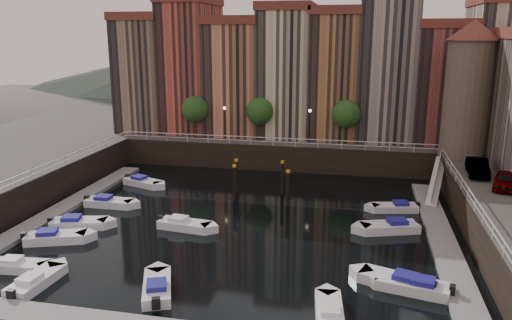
% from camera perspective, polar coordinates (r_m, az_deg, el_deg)
% --- Properties ---
extents(ground, '(200.00, 200.00, 0.00)m').
position_cam_1_polar(ground, '(42.78, -1.89, -6.89)').
color(ground, black).
rests_on(ground, ground).
extents(quay_far, '(80.00, 20.00, 3.00)m').
position_cam_1_polar(quay_far, '(66.90, 3.45, 2.18)').
color(quay_far, black).
rests_on(quay_far, ground).
extents(dock_left, '(2.00, 28.00, 0.35)m').
position_cam_1_polar(dock_left, '(48.21, -21.32, -5.21)').
color(dock_left, gray).
rests_on(dock_left, ground).
extents(dock_right, '(2.00, 28.00, 0.35)m').
position_cam_1_polar(dock_right, '(41.19, 20.44, -8.42)').
color(dock_right, gray).
rests_on(dock_right, ground).
extents(mountains, '(145.00, 100.00, 18.00)m').
position_cam_1_polar(mountains, '(149.13, 9.13, 11.14)').
color(mountains, '#2D382D').
rests_on(mountains, ground).
extents(far_terrace, '(48.70, 10.30, 17.50)m').
position_cam_1_polar(far_terrace, '(62.71, 6.26, 10.05)').
color(far_terrace, '#8A6F58').
rests_on(far_terrace, quay_far).
extents(corner_tower, '(5.20, 5.20, 13.80)m').
position_cam_1_polar(corner_tower, '(54.46, 23.10, 7.60)').
color(corner_tower, '#6B5B4C').
rests_on(corner_tower, quay_right).
extents(promenade_trees, '(21.20, 3.20, 5.20)m').
position_cam_1_polar(promenade_trees, '(58.65, 1.07, 5.55)').
color(promenade_trees, black).
rests_on(promenade_trees, quay_far).
extents(street_lamps, '(10.36, 0.36, 4.18)m').
position_cam_1_polar(street_lamps, '(57.72, 1.20, 4.72)').
color(street_lamps, black).
rests_on(street_lamps, quay_far).
extents(railings, '(36.08, 34.04, 0.52)m').
position_cam_1_polar(railings, '(46.15, -0.48, -0.36)').
color(railings, white).
rests_on(railings, ground).
extents(gangway, '(2.78, 8.32, 3.73)m').
position_cam_1_polar(gangway, '(51.09, 19.93, -1.97)').
color(gangway, white).
rests_on(gangway, ground).
extents(mooring_pilings, '(5.97, 3.62, 3.78)m').
position_cam_1_polar(mooring_pilings, '(47.77, 0.45, -2.52)').
color(mooring_pilings, black).
rests_on(mooring_pilings, ground).
extents(boat_left_0, '(4.21, 1.89, 0.95)m').
position_cam_1_polar(boat_left_0, '(37.69, -25.55, -10.84)').
color(boat_left_0, white).
rests_on(boat_left_0, ground).
extents(boat_left_1, '(4.79, 3.13, 1.08)m').
position_cam_1_polar(boat_left_1, '(41.36, -22.04, -8.20)').
color(boat_left_1, white).
rests_on(boat_left_1, ground).
extents(boat_left_2, '(4.82, 2.71, 1.08)m').
position_cam_1_polar(boat_left_2, '(43.65, -19.69, -6.80)').
color(boat_left_2, white).
rests_on(boat_left_2, ground).
extents(boat_left_3, '(4.65, 1.74, 1.07)m').
position_cam_1_polar(boat_left_3, '(47.98, -16.50, -4.67)').
color(boat_left_3, white).
rests_on(boat_left_3, ground).
extents(boat_left_4, '(4.70, 3.03, 1.06)m').
position_cam_1_polar(boat_left_4, '(53.52, -12.84, -2.48)').
color(boat_left_4, white).
rests_on(boat_left_4, ground).
extents(boat_right_0, '(4.78, 2.60, 1.07)m').
position_cam_1_polar(boat_right_0, '(33.03, 17.63, -13.58)').
color(boat_right_0, white).
rests_on(boat_right_0, ground).
extents(boat_right_1, '(4.79, 3.05, 1.08)m').
position_cam_1_polar(boat_right_1, '(33.32, 15.83, -13.18)').
color(boat_right_1, white).
rests_on(boat_right_1, ground).
extents(boat_right_2, '(4.98, 3.13, 1.12)m').
position_cam_1_polar(boat_right_2, '(41.72, 15.15, -7.41)').
color(boat_right_2, white).
rests_on(boat_right_2, ground).
extents(boat_right_4, '(4.32, 2.32, 0.97)m').
position_cam_1_polar(boat_right_4, '(46.51, 15.68, -5.25)').
color(boat_right_4, white).
rests_on(boat_right_4, ground).
extents(boat_near_0, '(1.86, 4.47, 1.01)m').
position_cam_1_polar(boat_near_0, '(34.99, -23.91, -12.57)').
color(boat_near_0, white).
rests_on(boat_near_0, ground).
extents(boat_near_1, '(3.12, 4.64, 1.05)m').
position_cam_1_polar(boat_near_1, '(31.97, -11.24, -14.15)').
color(boat_near_1, white).
rests_on(boat_near_1, ground).
extents(boat_near_3, '(1.96, 4.24, 0.95)m').
position_cam_1_polar(boat_near_3, '(29.40, 8.36, -16.78)').
color(boat_near_3, white).
rests_on(boat_near_3, ground).
extents(car_a, '(2.82, 4.48, 1.42)m').
position_cam_1_polar(car_a, '(45.51, 26.58, -2.21)').
color(car_a, gray).
rests_on(car_a, quay_right).
extents(car_b, '(1.91, 4.69, 1.51)m').
position_cam_1_polar(car_b, '(48.68, 23.98, -0.88)').
color(car_b, gray).
rests_on(car_b, quay_right).
extents(boat_extra_620, '(4.66, 2.17, 1.05)m').
position_cam_1_polar(boat_extra_620, '(41.30, -8.28, -7.31)').
color(boat_extra_620, white).
rests_on(boat_extra_620, ground).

